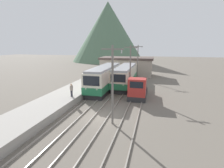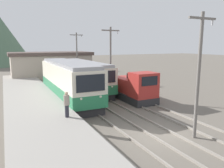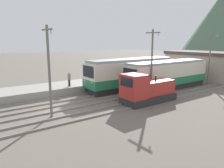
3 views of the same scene
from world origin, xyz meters
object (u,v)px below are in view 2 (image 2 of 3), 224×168
commuter_train_center (83,77)px  person_on_platform (67,103)px  shunting_locomotive (134,89)px  catenary_mast_mid (111,60)px  catenary_mast_near (199,72)px  commuter_train_left (68,82)px  catenary_mast_far (77,55)px

commuter_train_center → person_on_platform: (-4.98, -11.30, 0.11)m
commuter_train_center → shunting_locomotive: (3.00, -6.69, -0.46)m
commuter_train_center → shunting_locomotive: bearing=-65.8°
shunting_locomotive → catenary_mast_mid: bearing=124.3°
catenary_mast_near → catenary_mast_mid: same height
catenary_mast_near → commuter_train_left: bearing=109.2°
catenary_mast_far → person_on_platform: catenary_mast_far is taller
catenary_mast_near → person_on_platform: 8.28m
catenary_mast_near → person_on_platform: (-6.49, 4.65, -2.19)m
catenary_mast_mid → catenary_mast_far: 11.45m
commuter_train_left → shunting_locomotive: bearing=-27.9°
commuter_train_center → shunting_locomotive: size_ratio=2.16×
shunting_locomotive → catenary_mast_mid: catenary_mast_mid is taller
commuter_train_center → shunting_locomotive: 7.34m
catenary_mast_mid → shunting_locomotive: bearing=-55.7°
commuter_train_center → catenary_mast_mid: 5.27m
commuter_train_left → catenary_mast_mid: bearing=-11.6°
commuter_train_center → catenary_mast_mid: size_ratio=1.75×
catenary_mast_far → commuter_train_center: bearing=-102.2°
person_on_platform → catenary_mast_near: bearing=-35.6°
catenary_mast_near → person_on_platform: catenary_mast_near is taller
commuter_train_center → person_on_platform: commuter_train_center is taller
commuter_train_left → shunting_locomotive: size_ratio=2.18×
catenary_mast_mid → catenary_mast_far: size_ratio=1.00×
commuter_train_left → commuter_train_center: (2.80, 3.61, -0.12)m
shunting_locomotive → person_on_platform: size_ratio=3.50×
shunting_locomotive → person_on_platform: 9.24m
catenary_mast_near → catenary_mast_far: size_ratio=1.00×
shunting_locomotive → commuter_train_left: bearing=152.1°
catenary_mast_far → shunting_locomotive: bearing=-83.8°
shunting_locomotive → catenary_mast_near: size_ratio=0.81×
shunting_locomotive → catenary_mast_mid: (-1.49, 2.19, 2.76)m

